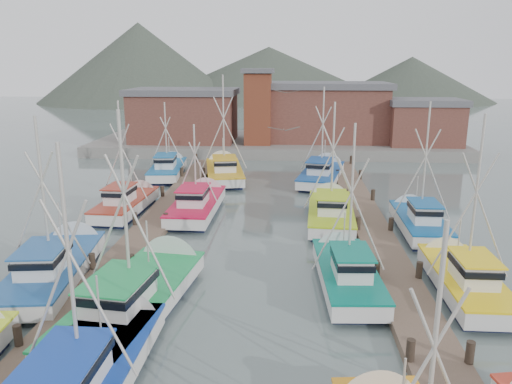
# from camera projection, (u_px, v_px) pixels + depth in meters

# --- Properties ---
(ground) EXTENTS (260.00, 260.00, 0.00)m
(ground) POSITION_uv_depth(u_px,v_px,m) (255.00, 265.00, 26.43)
(ground) COLOR #536462
(ground) RESTS_ON ground
(dock_left) EXTENTS (2.30, 46.00, 1.50)m
(dock_left) POSITION_uv_depth(u_px,v_px,m) (147.00, 233.00, 30.75)
(dock_left) COLOR brown
(dock_left) RESTS_ON ground
(dock_right) EXTENTS (2.30, 46.00, 1.50)m
(dock_right) POSITION_uv_depth(u_px,v_px,m) (376.00, 238.00, 29.82)
(dock_right) COLOR brown
(dock_right) RESTS_ON ground
(quay) EXTENTS (44.00, 16.00, 1.20)m
(quay) POSITION_uv_depth(u_px,v_px,m) (276.00, 144.00, 62.01)
(quay) COLOR gray
(quay) RESTS_ON ground
(shed_left) EXTENTS (12.72, 8.48, 6.20)m
(shed_left) POSITION_uv_depth(u_px,v_px,m) (184.00, 115.00, 59.87)
(shed_left) COLOR brown
(shed_left) RESTS_ON quay
(shed_center) EXTENTS (14.84, 9.54, 6.90)m
(shed_center) POSITION_uv_depth(u_px,v_px,m) (326.00, 111.00, 60.58)
(shed_center) COLOR brown
(shed_center) RESTS_ON quay
(shed_right) EXTENTS (8.48, 6.36, 5.20)m
(shed_right) POSITION_uv_depth(u_px,v_px,m) (424.00, 122.00, 57.17)
(shed_right) COLOR brown
(shed_right) RESTS_ON quay
(lookout_tower) EXTENTS (3.60, 3.60, 8.50)m
(lookout_tower) POSITION_uv_depth(u_px,v_px,m) (258.00, 106.00, 57.03)
(lookout_tower) COLOR brown
(lookout_tower) RESTS_ON quay
(distant_hills) EXTENTS (175.00, 140.00, 42.00)m
(distant_hills) POSITION_uv_depth(u_px,v_px,m) (241.00, 99.00, 145.65)
(distant_hills) COLOR #434C3F
(distant_hills) RESTS_ON ground
(boat_0) EXTENTS (3.69, 9.44, 9.10)m
(boat_0) POSITION_uv_depth(u_px,v_px,m) (91.00, 369.00, 16.26)
(boat_0) COLOR #101738
(boat_0) RESTS_ON ground
(boat_4) EXTENTS (4.48, 10.68, 9.65)m
(boat_4) POSITION_uv_depth(u_px,v_px,m) (139.00, 294.00, 21.51)
(boat_4) COLOR #101738
(boat_4) RESTS_ON ground
(boat_5) EXTENTS (3.38, 8.29, 8.49)m
(boat_5) POSITION_uv_depth(u_px,v_px,m) (345.00, 271.00, 23.90)
(boat_5) COLOR #101738
(boat_5) RESTS_ON ground
(boat_6) EXTENTS (4.04, 9.68, 8.93)m
(boat_6) POSITION_uv_depth(u_px,v_px,m) (57.00, 266.00, 24.55)
(boat_6) COLOR #101738
(boat_6) RESTS_ON ground
(boat_7) EXTENTS (3.57, 8.00, 8.96)m
(boat_7) POSITION_uv_depth(u_px,v_px,m) (461.00, 278.00, 23.21)
(boat_7) COLOR #101738
(boat_7) RESTS_ON ground
(boat_8) EXTENTS (2.99, 9.09, 7.17)m
(boat_8) POSITION_uv_depth(u_px,v_px,m) (198.00, 204.00, 35.39)
(boat_8) COLOR #101738
(boat_8) RESTS_ON ground
(boat_9) EXTENTS (3.57, 9.32, 8.80)m
(boat_9) POSITION_uv_depth(u_px,v_px,m) (330.00, 211.00, 33.63)
(boat_9) COLOR #101738
(boat_9) RESTS_ON ground
(boat_10) EXTENTS (3.47, 8.19, 8.56)m
(boat_10) POSITION_uv_depth(u_px,v_px,m) (128.00, 203.00, 35.63)
(boat_10) COLOR #101738
(boat_10) RESTS_ON ground
(boat_11) EXTENTS (3.51, 7.98, 8.81)m
(boat_11) POSITION_uv_depth(u_px,v_px,m) (418.00, 221.00, 31.58)
(boat_11) COLOR #101738
(boat_11) RESTS_ON ground
(boat_12) EXTENTS (4.73, 10.20, 10.27)m
(boat_12) POSITION_uv_depth(u_px,v_px,m) (224.00, 171.00, 46.16)
(boat_12) COLOR #101738
(boat_12) RESTS_ON ground
(boat_13) EXTENTS (4.89, 10.23, 9.30)m
(boat_13) POSITION_uv_depth(u_px,v_px,m) (322.00, 173.00, 45.03)
(boat_13) COLOR #101738
(boat_13) RESTS_ON ground
(boat_14) EXTENTS (3.52, 8.96, 7.65)m
(boat_14) POSITION_uv_depth(u_px,v_px,m) (168.00, 168.00, 47.17)
(boat_14) COLOR #101738
(boat_14) RESTS_ON ground
(gull_near) EXTENTS (1.54, 0.66, 0.24)m
(gull_near) POSITION_uv_depth(u_px,v_px,m) (284.00, 129.00, 23.55)
(gull_near) COLOR slate
(gull_near) RESTS_ON ground
(gull_far) EXTENTS (1.55, 0.64, 0.24)m
(gull_far) POSITION_uv_depth(u_px,v_px,m) (287.00, 92.00, 30.26)
(gull_far) COLOR slate
(gull_far) RESTS_ON ground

